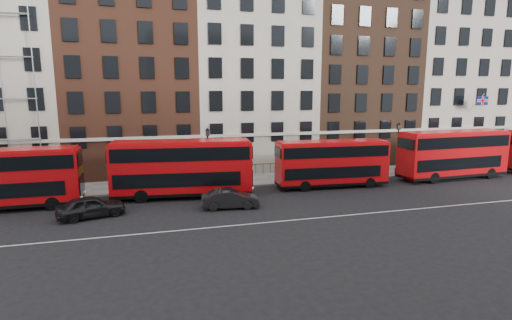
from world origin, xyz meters
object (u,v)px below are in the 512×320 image
object	(u,v)px
car_front	(230,199)
bus_a	(1,178)
bus_d	(453,153)
car_rear	(91,207)
traffic_light	(492,148)
bus_c	(331,162)
bus_b	(182,167)

from	to	relation	value
car_front	bus_a	bearing A→B (deg)	82.38
bus_d	car_rear	world-z (taller)	bus_d
traffic_light	bus_c	bearing A→B (deg)	-172.74
bus_a	car_rear	distance (m)	7.57
bus_d	car_front	size ratio (longest dim) A/B	2.68
bus_a	car_front	distance (m)	16.79
bus_b	traffic_light	world-z (taller)	bus_b
bus_d	traffic_light	world-z (taller)	bus_d
bus_d	car_rear	bearing A→B (deg)	-176.48
bus_c	bus_d	world-z (taller)	bus_d
bus_b	car_front	xyz separation A→B (m)	(3.19, -4.02, -1.83)
bus_b	bus_c	world-z (taller)	bus_b
bus_c	traffic_light	distance (m)	20.68
car_front	bus_d	bearing A→B (deg)	-73.94
bus_b	traffic_light	size ratio (longest dim) A/B	3.50
bus_b	car_rear	world-z (taller)	bus_b
bus_a	bus_d	bearing A→B (deg)	-0.26
bus_d	car_rear	xyz separation A→B (m)	(-33.02, -3.61, -1.80)
bus_c	car_front	xyz separation A→B (m)	(-10.16, -4.01, -1.57)
bus_a	bus_c	size ratio (longest dim) A/B	1.05
car_front	traffic_light	bearing A→B (deg)	-71.54
bus_a	bus_d	size ratio (longest dim) A/B	0.94
bus_c	bus_b	bearing A→B (deg)	-176.53
bus_a	traffic_light	distance (m)	46.97
bus_a	bus_b	distance (m)	13.03
traffic_light	car_front	bearing A→B (deg)	-167.81
bus_b	bus_c	size ratio (longest dim) A/B	1.12
bus_c	car_rear	distance (m)	20.31
traffic_light	car_rear	bearing A→B (deg)	-171.25
bus_d	traffic_light	bearing A→B (deg)	16.70
bus_a	bus_d	world-z (taller)	bus_d
bus_c	car_front	size ratio (longest dim) A/B	2.39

